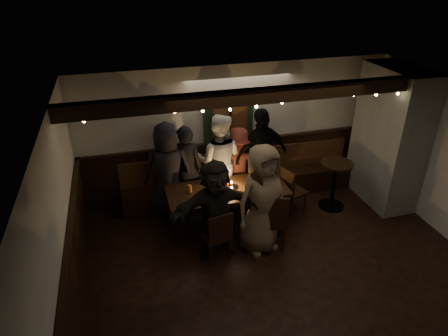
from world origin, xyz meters
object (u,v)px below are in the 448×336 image
object	(u,v)px
person_c	(219,161)
person_g	(261,200)
chair_end	(290,188)
person_a	(168,171)
chair_near_right	(272,218)
high_top	(335,179)
person_f	(216,210)
person_d	(238,165)
person_e	(261,156)
chair_near_left	(218,234)
person_b	(186,168)
dining_table	(227,192)

from	to	relation	value
person_c	person_g	bearing A→B (deg)	125.07
chair_end	person_a	bearing A→B (deg)	164.98
chair_near_right	high_top	distance (m)	1.80
high_top	person_a	distance (m)	3.09
high_top	person_f	world-z (taller)	person_f
person_a	person_d	world-z (taller)	person_a
chair_near_right	chair_end	world-z (taller)	chair_near_right
chair_near_right	person_e	world-z (taller)	person_e
chair_near_right	chair_end	bearing A→B (deg)	51.81
chair_near_left	person_g	bearing A→B (deg)	9.61
person_d	person_g	bearing A→B (deg)	89.28
person_a	person_b	world-z (taller)	person_a
person_g	person_a	bearing A→B (deg)	115.84
person_b	person_f	size ratio (longest dim) A/B	1.01
chair_near_left	person_a	distance (m)	1.65
dining_table	chair_near_left	xyz separation A→B (m)	(-0.39, -0.87, -0.17)
dining_table	high_top	distance (m)	2.11
person_e	chair_near_right	bearing A→B (deg)	66.52
dining_table	person_f	world-z (taller)	person_f
person_a	person_d	distance (m)	1.36
chair_near_left	person_f	distance (m)	0.37
chair_end	chair_near_right	bearing A→B (deg)	-128.19
dining_table	person_a	size ratio (longest dim) A/B	1.15
person_d	person_e	size ratio (longest dim) A/B	0.81
chair_end	person_a	distance (m)	2.23
high_top	person_c	distance (m)	2.18
chair_near_left	person_f	world-z (taller)	person_f
chair_end	person_d	bearing A→B (deg)	138.10
chair_near_left	high_top	xyz separation A→B (m)	(2.50, 0.91, 0.09)
person_d	person_e	world-z (taller)	person_e
chair_end	person_b	size ratio (longest dim) A/B	0.55
chair_near_right	person_f	size ratio (longest dim) A/B	0.62
chair_near_left	chair_end	size ratio (longest dim) A/B	0.96
dining_table	person_f	xyz separation A→B (m)	(-0.37, -0.68, 0.15)
high_top	person_f	distance (m)	2.59
person_c	chair_near_left	bearing A→B (deg)	98.34
person_g	person_b	bearing A→B (deg)	105.04
high_top	person_f	xyz separation A→B (m)	(-2.48, -0.72, 0.23)
dining_table	person_g	xyz separation A→B (m)	(0.34, -0.74, 0.25)
person_c	high_top	bearing A→B (deg)	-174.60
high_top	person_a	world-z (taller)	person_a
dining_table	person_e	bearing A→B (deg)	39.14
person_f	person_g	xyz separation A→B (m)	(0.72, -0.06, 0.09)
chair_end	person_g	xyz separation A→B (m)	(-0.87, -0.82, 0.40)
person_c	person_d	world-z (taller)	person_c
chair_end	high_top	bearing A→B (deg)	-2.09
high_top	person_b	bearing A→B (deg)	164.98
chair_end	person_f	size ratio (longest dim) A/B	0.56
person_e	person_a	bearing A→B (deg)	-8.31
dining_table	chair_near_right	world-z (taller)	chair_near_right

